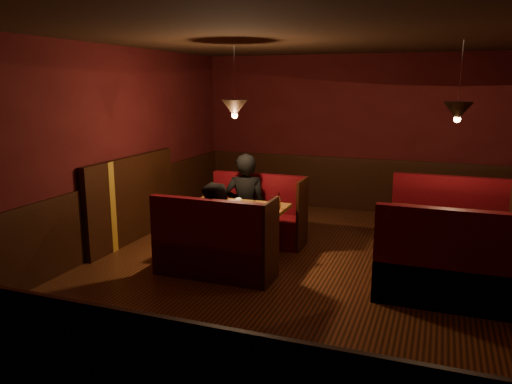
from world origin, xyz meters
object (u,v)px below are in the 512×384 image
(second_bench_near, at_px, (449,275))
(second_bench_far, at_px, (449,232))
(second_table, at_px, (448,232))
(main_table, at_px, (236,218))
(main_bench_far, at_px, (257,221))
(diner_b, at_px, (218,216))
(main_bench_near, at_px, (214,252))
(diner_a, at_px, (245,187))

(second_bench_near, bearing_deg, second_bench_far, 90.00)
(second_table, distance_m, second_bench_far, 0.88)
(second_table, xyz_separation_m, second_bench_near, (0.03, -0.84, -0.24))
(main_table, xyz_separation_m, second_table, (2.71, 0.21, 0.03))
(main_bench_far, bearing_deg, main_table, -91.18)
(main_table, height_order, second_table, main_table)
(second_table, xyz_separation_m, diner_b, (-2.68, -0.89, 0.17))
(main_bench_near, relative_size, second_bench_far, 0.96)
(second_bench_far, height_order, diner_b, diner_b)
(main_table, height_order, main_bench_near, main_bench_near)
(second_table, distance_m, second_bench_near, 0.88)
(diner_b, bearing_deg, second_bench_far, 30.76)
(second_table, bearing_deg, diner_a, 171.19)
(main_bench_far, bearing_deg, main_bench_near, -90.00)
(main_bench_far, xyz_separation_m, second_table, (2.70, -0.57, 0.26))
(diner_a, bearing_deg, diner_b, 81.07)
(second_bench_near, distance_m, diner_b, 2.74)
(main_table, bearing_deg, diner_a, 100.86)
(main_bench_near, relative_size, second_table, 1.07)
(main_bench_near, bearing_deg, second_bench_far, 33.86)
(main_table, relative_size, second_bench_far, 0.88)
(second_table, height_order, diner_a, diner_a)
(main_bench_near, bearing_deg, second_bench_near, 3.01)
(second_table, bearing_deg, main_bench_far, 168.15)
(main_bench_far, xyz_separation_m, main_bench_near, (0.00, -1.55, 0.00))
(second_bench_far, relative_size, diner_b, 1.02)
(diner_b, bearing_deg, diner_a, 94.96)
(main_table, distance_m, diner_a, 0.72)
(main_table, xyz_separation_m, second_bench_near, (2.74, -0.63, -0.21))
(second_bench_far, bearing_deg, diner_a, -171.98)
(main_table, bearing_deg, diner_b, -87.31)
(second_table, xyz_separation_m, diner_a, (-2.84, 0.44, 0.27))
(main_bench_near, distance_m, diner_a, 1.53)
(second_bench_far, distance_m, second_bench_near, 1.69)
(second_table, relative_size, second_bench_near, 0.90)
(main_table, xyz_separation_m, diner_a, (-0.12, 0.65, 0.29))
(main_bench_near, height_order, diner_a, diner_a)
(main_bench_far, xyz_separation_m, second_bench_far, (2.73, 0.28, 0.03))
(second_table, distance_m, diner_a, 2.88)
(main_bench_far, relative_size, diner_b, 0.99)
(main_bench_far, bearing_deg, diner_a, -138.07)
(main_bench_near, bearing_deg, diner_a, 95.63)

